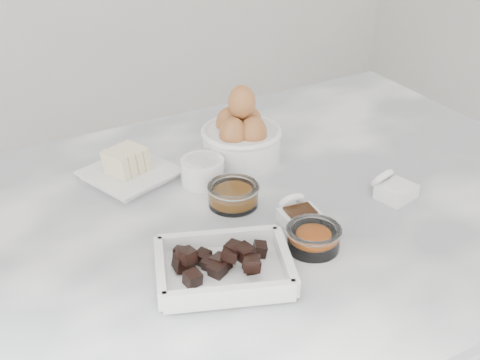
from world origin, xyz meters
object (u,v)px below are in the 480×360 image
butter_plate (128,168)px  sugar_ramekin (203,170)px  honey_bowl (233,194)px  egg_bowl (241,136)px  vanilla_spoon (298,213)px  salt_spoon (393,188)px  zest_bowl (314,237)px  chocolate_dish (224,265)px

butter_plate → sugar_ramekin: size_ratio=2.34×
butter_plate → honey_bowl: bearing=-55.5°
egg_bowl → honey_bowl: bearing=-124.4°
vanilla_spoon → salt_spoon: 0.18m
butter_plate → sugar_ramekin: butter_plate is taller
egg_bowl → vanilla_spoon: size_ratio=1.91×
sugar_ramekin → egg_bowl: bearing=23.8°
butter_plate → salt_spoon: size_ratio=2.10×
zest_bowl → chocolate_dish: bearing=179.2°
egg_bowl → butter_plate: bearing=171.0°
butter_plate → vanilla_spoon: (0.18, -0.26, -0.00)m
honey_bowl → zest_bowl: (0.04, -0.16, 0.00)m
honey_bowl → egg_bowl: bearing=55.6°
sugar_ramekin → honey_bowl: size_ratio=0.87×
egg_bowl → zest_bowl: (-0.05, -0.30, -0.03)m
butter_plate → egg_bowl: bearing=-9.0°
chocolate_dish → egg_bowl: egg_bowl is taller
egg_bowl → vanilla_spoon: bearing=-97.4°
butter_plate → vanilla_spoon: 0.32m
chocolate_dish → honey_bowl: chocolate_dish is taller
sugar_ramekin → salt_spoon: size_ratio=0.90×
chocolate_dish → egg_bowl: size_ratio=1.50×
salt_spoon → butter_plate: bearing=142.6°
butter_plate → chocolate_dish: bearing=-88.4°
chocolate_dish → butter_plate: bearing=91.6°
salt_spoon → chocolate_dish: bearing=-171.0°
vanilla_spoon → honey_bowl: bearing=123.8°
salt_spoon → egg_bowl: bearing=122.0°
chocolate_dish → salt_spoon: chocolate_dish is taller
chocolate_dish → vanilla_spoon: (0.17, 0.07, -0.01)m
sugar_ramekin → vanilla_spoon: bearing=-68.3°
butter_plate → sugar_ramekin: (0.10, -0.08, 0.00)m
zest_bowl → vanilla_spoon: size_ratio=1.06×
chocolate_dish → butter_plate: 0.33m
zest_bowl → egg_bowl: bearing=80.5°
chocolate_dish → sugar_ramekin: (0.10, 0.25, 0.00)m
vanilla_spoon → sugar_ramekin: bearing=111.7°
zest_bowl → vanilla_spoon: bearing=73.9°
zest_bowl → salt_spoon: size_ratio=0.99×
chocolate_dish → zest_bowl: chocolate_dish is taller
sugar_ramekin → butter_plate: bearing=143.4°
chocolate_dish → vanilla_spoon: chocolate_dish is taller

